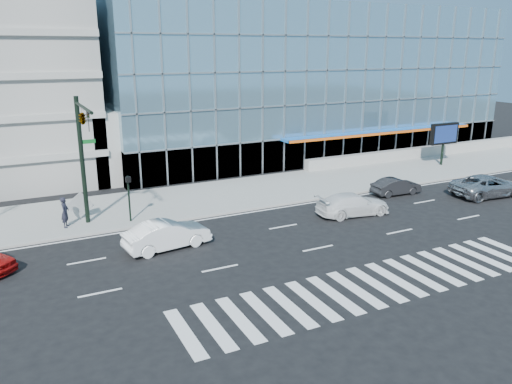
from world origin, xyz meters
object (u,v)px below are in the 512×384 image
marquee_sign (444,135)px  tilted_panel (80,205)px  white_sedan (167,235)px  pedestrian (65,212)px  traffic_signal (83,132)px  white_suv (353,204)px  silver_suv (488,186)px  dark_sedan (396,186)px  ped_signal_post (129,192)px

marquee_sign → tilted_panel: marquee_sign is taller
white_sedan → pedestrian: (-4.74, 5.83, 0.31)m
marquee_sign → traffic_signal: bearing=-174.1°
pedestrian → white_suv: bearing=-86.7°
silver_suv → dark_sedan: 6.91m
traffic_signal → white_sedan: (3.39, -4.73, -5.36)m
white_suv → pedestrian: bearing=78.4°
white_suv → ped_signal_post: bearing=76.5°
ped_signal_post → silver_suv: (25.89, -5.94, -1.33)m
silver_suv → white_suv: bearing=91.2°
dark_sedan → pedestrian: (-23.74, 3.24, 0.47)m
silver_suv → pedestrian: 30.48m
traffic_signal → tilted_panel: (-0.31, 2.35, -5.11)m
ped_signal_post → marquee_sign: bearing=5.7°
white_suv → tilted_panel: tilted_panel is taller
pedestrian → tilted_panel: size_ratio=1.49×
ped_signal_post → dark_sedan: bearing=-7.2°
traffic_signal → pedestrian: bearing=140.8°
traffic_signal → silver_suv: (28.39, -5.57, -5.35)m
white_suv → dark_sedan: 6.50m
silver_suv → dark_sedan: size_ratio=1.48×
ped_signal_post → dark_sedan: ped_signal_post is taller
white_suv → pedestrian: size_ratio=2.65×
ped_signal_post → white_suv: bearing=-19.8°
silver_suv → white_suv: size_ratio=1.14×
silver_suv → white_sedan: 25.01m
ped_signal_post → marquee_sign: marquee_sign is taller
white_sedan → pedestrian: 7.52m
tilted_panel → white_suv: bearing=-28.0°
white_suv → white_sedan: (-12.99, -0.10, 0.06)m
traffic_signal → silver_suv: 29.42m
ped_signal_post → white_sedan: (0.90, -5.10, -1.34)m
dark_sedan → tilted_panel: tilted_panel is taller
white_suv → dark_sedan: (6.00, 2.49, -0.09)m
traffic_signal → white_sedan: bearing=-54.3°
pedestrian → tilted_panel: 1.63m
ped_signal_post → marquee_sign: 30.67m
marquee_sign → silver_suv: marquee_sign is taller
pedestrian → tilted_panel: pedestrian is taller
marquee_sign → dark_sedan: (-10.61, -5.56, -2.41)m
marquee_sign → silver_suv: (-4.61, -8.99, -2.25)m
ped_signal_post → silver_suv: bearing=-12.9°
white_sedan → pedestrian: size_ratio=2.52×
marquee_sign → tilted_panel: 33.39m
dark_sedan → white_suv: bearing=115.4°
ped_signal_post → pedestrian: (-3.85, 0.73, -1.02)m
marquee_sign → white_suv: bearing=-154.1°
white_sedan → dark_sedan: (18.99, 2.59, -0.15)m
white_suv → white_sedan: 13.00m
marquee_sign → white_sedan: 30.79m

